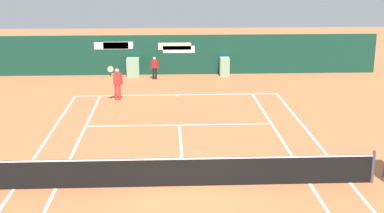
{
  "coord_description": "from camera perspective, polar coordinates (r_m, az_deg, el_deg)",
  "views": [
    {
      "loc": [
        -0.48,
        -15.48,
        6.88
      ],
      "look_at": [
        0.55,
        6.48,
        0.8
      ],
      "focal_mm": 49.89,
      "sensor_mm": 36.0,
      "label": 1
    }
  ],
  "objects": [
    {
      "name": "ground_plane",
      "position": [
        17.48,
        -0.91,
        -7.71
      ],
      "size": [
        80.0,
        80.0,
        0.01
      ],
      "color": "#C67042"
    },
    {
      "name": "tennis_net",
      "position": [
        16.75,
        -0.85,
        -6.89
      ],
      "size": [
        12.1,
        0.1,
        1.07
      ],
      "color": "#4C4C51",
      "rests_on": "ground_plane"
    },
    {
      "name": "ball_kid_left_post",
      "position": [
        31.65,
        -4.03,
        4.29
      ],
      "size": [
        0.45,
        0.19,
        1.34
      ],
      "rotation": [
        0.0,
        0.0,
        3.21
      ],
      "color": "black",
      "rests_on": "ground_plane"
    },
    {
      "name": "player_on_baseline",
      "position": [
        27.02,
        -8.01,
        2.66
      ],
      "size": [
        0.68,
        0.67,
        1.85
      ],
      "rotation": [
        0.0,
        0.0,
        3.08
      ],
      "color": "red",
      "rests_on": "ground_plane"
    },
    {
      "name": "sponsor_back_wall",
      "position": [
        32.95,
        -1.85,
        5.47
      ],
      "size": [
        25.0,
        1.02,
        2.42
      ],
      "color": "#144233",
      "rests_on": "ground_plane"
    },
    {
      "name": "tennis_ball_by_sideline",
      "position": [
        24.53,
        -8.51,
        -0.92
      ],
      "size": [
        0.07,
        0.07,
        0.07
      ],
      "primitive_type": "sphere",
      "color": "#CCE033",
      "rests_on": "ground_plane"
    }
  ]
}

